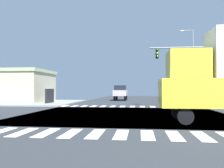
{
  "coord_description": "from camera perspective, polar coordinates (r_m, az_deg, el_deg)",
  "views": [
    {
      "loc": [
        0.95,
        -16.27,
        1.74
      ],
      "look_at": [
        -1.35,
        3.17,
        2.19
      ],
      "focal_mm": 37.27,
      "sensor_mm": 36.0,
      "label": 1
    }
  ],
  "objects": [
    {
      "name": "ground",
      "position": [
        16.39,
        3.41,
        -7.49
      ],
      "size": [
        90.0,
        90.0,
        0.05
      ],
      "color": "#2C3034"
    },
    {
      "name": "sidewalk_corner_nw",
      "position": [
        31.57,
        -19.55,
        -4.27
      ],
      "size": [
        12.0,
        12.0,
        0.14
      ],
      "color": "gray",
      "rests_on": "ground"
    },
    {
      "name": "crosswalk_near",
      "position": [
        9.21,
        -0.88,
        -12.17
      ],
      "size": [
        13.5,
        2.0,
        0.01
      ],
      "color": "white",
      "rests_on": "ground"
    },
    {
      "name": "crosswalk_far",
      "position": [
        23.66,
        3.83,
        -5.51
      ],
      "size": [
        13.5,
        2.0,
        0.01
      ],
      "color": "white",
      "rests_on": "ground"
    },
    {
      "name": "traffic_signal_mast",
      "position": [
        23.91,
        18.2,
        5.63
      ],
      "size": [
        6.26,
        0.55,
        6.24
      ],
      "color": "gray",
      "rests_on": "ground"
    },
    {
      "name": "street_lamp",
      "position": [
        31.87,
        18.88,
        5.65
      ],
      "size": [
        1.78,
        0.32,
        9.49
      ],
      "color": "gray",
      "rests_on": "ground"
    },
    {
      "name": "pickup_queued_1",
      "position": [
        36.65,
        2.13,
        -2.01
      ],
      "size": [
        2.0,
        5.1,
        2.35
      ],
      "rotation": [
        0.0,
        0.0,
        3.14
      ],
      "color": "black",
      "rests_on": "ground"
    }
  ]
}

